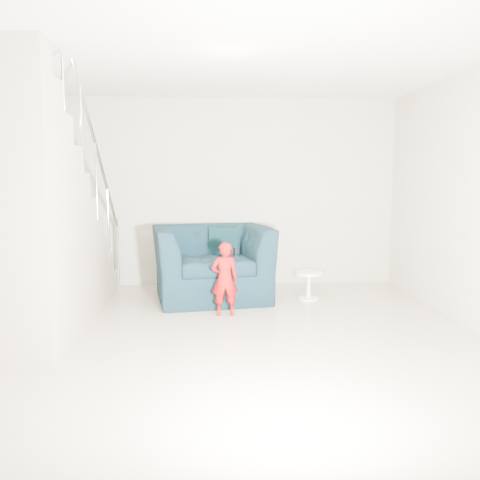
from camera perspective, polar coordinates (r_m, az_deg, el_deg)
The scene contains 11 objects.
floor at distance 4.92m, azimuth -0.96°, elevation -11.65°, with size 5.50×5.50×0.00m, color tan.
ceiling at distance 4.79m, azimuth -1.03°, elevation 20.60°, with size 5.50×5.50×0.00m, color silver.
back_wall at distance 7.41m, azimuth -1.86°, elevation 5.33°, with size 5.00×5.00×0.00m, color #AFA48E.
front_wall at distance 1.93m, azimuth 2.31°, elevation 0.08°, with size 5.00×5.00×0.00m, color #AFA48E.
armchair at distance 6.62m, azimuth -3.22°, elevation -2.55°, with size 1.45×1.27×0.94m, color black.
toddler at distance 5.80m, azimuth -1.73°, elevation -4.40°, with size 0.31×0.20×0.85m, color #920604.
side_table at distance 6.63m, azimuth 7.71°, elevation -4.56°, with size 0.37×0.37×0.37m.
staircase at distance 5.55m, azimuth -22.33°, elevation 0.00°, with size 1.02×3.03×3.62m.
cushion at distance 6.87m, azimuth -1.88°, elevation -0.10°, with size 0.39×0.11×0.37m, color black.
throw at distance 6.58m, azimuth -8.55°, elevation -1.60°, with size 0.05×0.47×0.52m, color black.
phone at distance 5.73m, azimuth -0.57°, elevation -1.36°, with size 0.02×0.05×0.10m, color black.
Camera 1 is at (-0.19, -4.65, 1.59)m, focal length 38.00 mm.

